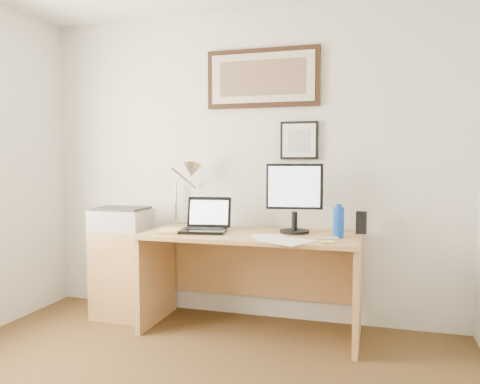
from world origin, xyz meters
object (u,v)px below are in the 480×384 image
at_px(side_cabinet, 128,273).
at_px(desk, 254,262).
at_px(book, 158,231).
at_px(laptop, 205,224).
at_px(lcd_monitor, 294,194).
at_px(printer, 121,218).
at_px(water_bottle, 339,222).

height_order(side_cabinet, desk, desk).
xyz_separation_m(book, desk, (0.69, 0.23, -0.24)).
xyz_separation_m(laptop, lcd_monitor, (0.66, 0.12, 0.23)).
xyz_separation_m(book, lcd_monitor, (1.00, 0.24, 0.28)).
bearing_deg(laptop, book, -159.36).
bearing_deg(printer, water_bottle, -1.33).
xyz_separation_m(water_bottle, book, (-1.33, -0.13, -0.10)).
height_order(side_cabinet, laptop, laptop).
distance_m(water_bottle, lcd_monitor, 0.40).
bearing_deg(desk, water_bottle, -8.61).
xyz_separation_m(side_cabinet, book, (0.38, -0.19, 0.39)).
height_order(book, lcd_monitor, lcd_monitor).
bearing_deg(lcd_monitor, water_bottle, -18.65).
bearing_deg(water_bottle, side_cabinet, 177.93).
distance_m(desk, lcd_monitor, 0.61).
bearing_deg(lcd_monitor, book, -166.28).
distance_m(side_cabinet, lcd_monitor, 1.53).
height_order(side_cabinet, book, book).
bearing_deg(water_bottle, laptop, -179.71).
xyz_separation_m(side_cabinet, desk, (1.07, 0.04, 0.15)).
bearing_deg(book, water_bottle, 5.60).
relative_size(side_cabinet, printer, 1.66).
bearing_deg(laptop, side_cabinet, 174.63).
bearing_deg(water_bottle, printer, 178.67).
height_order(water_bottle, lcd_monitor, lcd_monitor).
height_order(side_cabinet, lcd_monitor, lcd_monitor).
relative_size(desk, printer, 3.64).
distance_m(water_bottle, printer, 1.75).
distance_m(side_cabinet, printer, 0.46).
bearing_deg(lcd_monitor, printer, -177.07).
xyz_separation_m(desk, lcd_monitor, (0.31, 0.02, 0.53)).
xyz_separation_m(lcd_monitor, printer, (-1.41, -0.07, -0.22)).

